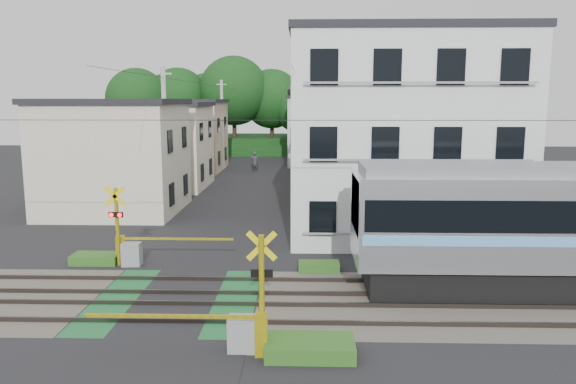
{
  "coord_description": "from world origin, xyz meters",
  "views": [
    {
      "loc": [
        4.04,
        -16.85,
        6.25
      ],
      "look_at": [
        3.4,
        5.0,
        2.65
      ],
      "focal_mm": 35.0,
      "sensor_mm": 36.0,
      "label": 1
    }
  ],
  "objects_px": {
    "crossing_signal_near": "(245,325)",
    "pedestrian": "(255,162)",
    "apartment_block": "(400,134)",
    "crossing_signal_far": "(130,247)"
  },
  "relations": [
    {
      "from": "crossing_signal_far",
      "to": "pedestrian",
      "type": "bearing_deg",
      "value": 85.26
    },
    {
      "from": "crossing_signal_far",
      "to": "pedestrian",
      "type": "xyz_separation_m",
      "value": [
        2.32,
        27.95,
        0.18
      ]
    },
    {
      "from": "crossing_signal_near",
      "to": "apartment_block",
      "type": "relative_size",
      "value": 0.46
    },
    {
      "from": "crossing_signal_far",
      "to": "pedestrian",
      "type": "height_order",
      "value": "crossing_signal_far"
    },
    {
      "from": "crossing_signal_far",
      "to": "apartment_block",
      "type": "bearing_deg",
      "value": 27.78
    },
    {
      "from": "pedestrian",
      "to": "crossing_signal_far",
      "type": "bearing_deg",
      "value": 85.4
    },
    {
      "from": "crossing_signal_near",
      "to": "pedestrian",
      "type": "bearing_deg",
      "value": 94.63
    },
    {
      "from": "crossing_signal_near",
      "to": "pedestrian",
      "type": "height_order",
      "value": "crossing_signal_near"
    },
    {
      "from": "crossing_signal_near",
      "to": "apartment_block",
      "type": "height_order",
      "value": "apartment_block"
    },
    {
      "from": "crossing_signal_near",
      "to": "apartment_block",
      "type": "bearing_deg",
      "value": 65.78
    }
  ]
}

